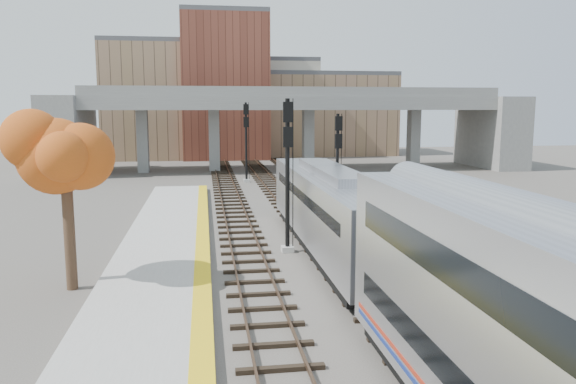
{
  "coord_description": "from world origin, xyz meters",
  "views": [
    {
      "loc": [
        -5.16,
        -20.2,
        7.22
      ],
      "look_at": [
        -0.5,
        10.91,
        2.5
      ],
      "focal_mm": 35.0,
      "sensor_mm": 36.0,
      "label": 1
    }
  ],
  "objects": [
    {
      "name": "overpass",
      "position": [
        4.92,
        45.0,
        5.81
      ],
      "size": [
        54.0,
        12.0,
        9.5
      ],
      "color": "slate",
      "rests_on": "ground"
    },
    {
      "name": "signal_mast_near",
      "position": [
        -1.1,
        7.06,
        3.92
      ],
      "size": [
        0.6,
        0.64,
        7.68
      ],
      "color": "#9E9E99",
      "rests_on": "ground"
    },
    {
      "name": "parking_lot",
      "position": [
        14.0,
        28.0,
        0.02
      ],
      "size": [
        14.0,
        18.0,
        0.04
      ],
      "primitive_type": "cube",
      "color": "black",
      "rests_on": "ground"
    },
    {
      "name": "platform",
      "position": [
        -7.25,
        0.0,
        0.17
      ],
      "size": [
        4.5,
        60.0,
        0.35
      ],
      "primitive_type": "cube",
      "color": "#9E9E99",
      "rests_on": "ground"
    },
    {
      "name": "signal_mast_far",
      "position": [
        -1.1,
        34.38,
        3.97
      ],
      "size": [
        0.6,
        0.64,
        7.76
      ],
      "color": "#9E9E99",
      "rests_on": "ground"
    },
    {
      "name": "ground",
      "position": [
        0.0,
        0.0,
        0.0
      ],
      "size": [
        160.0,
        160.0,
        0.0
      ],
      "primitive_type": "plane",
      "color": "#47423D",
      "rests_on": "ground"
    },
    {
      "name": "yellow_strip",
      "position": [
        -5.35,
        0.0,
        0.35
      ],
      "size": [
        0.7,
        60.0,
        0.01
      ],
      "primitive_type": "cube",
      "color": "yellow",
      "rests_on": "platform"
    },
    {
      "name": "car_b",
      "position": [
        12.94,
        26.86,
        0.61
      ],
      "size": [
        1.23,
        3.48,
        1.14
      ],
      "primitive_type": "imported",
      "rotation": [
        0.0,
        0.0,
        -0.01
      ],
      "color": "#99999E",
      "rests_on": "parking_lot"
    },
    {
      "name": "car_c",
      "position": [
        15.62,
        30.32,
        0.69
      ],
      "size": [
        3.65,
        4.81,
        1.3
      ],
      "primitive_type": "imported",
      "rotation": [
        0.0,
        0.0,
        -0.47
      ],
      "color": "#99999E",
      "rests_on": "parking_lot"
    },
    {
      "name": "buildings_far",
      "position": [
        1.26,
        66.57,
        7.88
      ],
      "size": [
        43.0,
        21.0,
        20.6
      ],
      "color": "#916E54",
      "rests_on": "ground"
    },
    {
      "name": "car_a",
      "position": [
        9.45,
        26.16,
        0.67
      ],
      "size": [
        2.35,
        3.95,
        1.26
      ],
      "primitive_type": "imported",
      "rotation": [
        0.0,
        0.0,
        0.25
      ],
      "color": "#99999E",
      "rests_on": "parking_lot"
    },
    {
      "name": "locomotive",
      "position": [
        1.0,
        6.6,
        2.28
      ],
      "size": [
        3.02,
        19.05,
        4.1
      ],
      "color": "#A8AAB2",
      "rests_on": "ground"
    },
    {
      "name": "tree",
      "position": [
        -10.53,
        2.61,
        5.67
      ],
      "size": [
        3.6,
        3.6,
        7.64
      ],
      "color": "#382619",
      "rests_on": "ground"
    },
    {
      "name": "signal_mast_mid",
      "position": [
        3.0,
        13.58,
        3.38
      ],
      "size": [
        0.6,
        0.64,
        6.88
      ],
      "color": "#9E9E99",
      "rests_on": "ground"
    },
    {
      "name": "tracks",
      "position": [
        0.93,
        12.5,
        0.08
      ],
      "size": [
        10.7,
        95.0,
        0.25
      ],
      "color": "black",
      "rests_on": "ground"
    }
  ]
}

